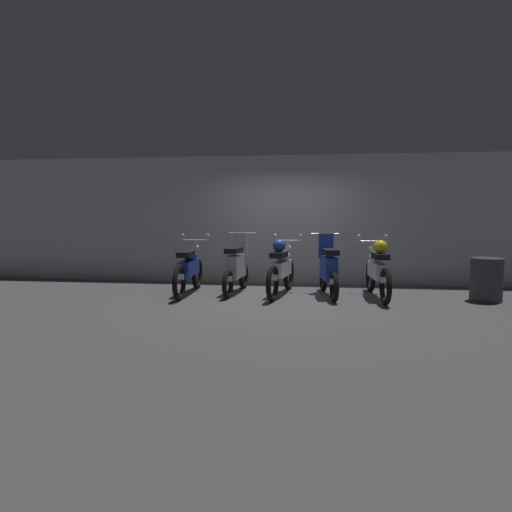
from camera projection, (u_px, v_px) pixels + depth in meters
ground_plane at (280, 299)px, 8.21m from camera, size 80.00×80.00×0.00m
back_wall at (287, 220)px, 10.03m from camera, size 16.00×0.30×2.83m
motorbike_slot_0 at (189, 269)px, 8.64m from camera, size 0.59×1.95×1.15m
motorbike_slot_1 at (237, 266)px, 8.75m from camera, size 0.56×1.68×1.18m
motorbike_slot_2 at (281, 268)px, 8.50m from camera, size 0.59×1.94×1.15m
motorbike_slot_3 at (328, 268)px, 8.41m from camera, size 0.56×1.68×1.18m
motorbike_slot_4 at (378, 270)px, 8.22m from camera, size 0.59×1.95×1.15m
trash_bin at (486, 280)px, 7.92m from camera, size 0.54×0.54×0.77m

